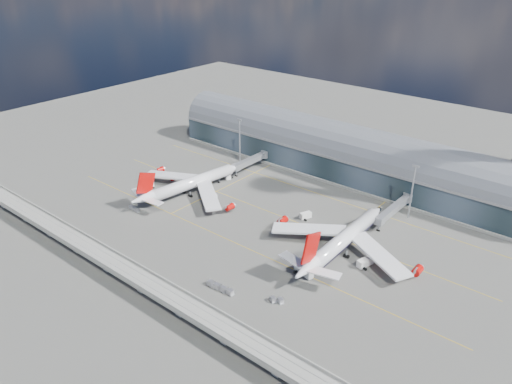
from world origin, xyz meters
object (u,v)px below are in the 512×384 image
Objects in this scene: floodlight_mast_left at (240,140)px; service_truck_4 at (306,216)px; service_truck_0 at (148,187)px; service_truck_1 at (178,186)px; cargo_train_2 at (277,300)px; airliner_right at (343,240)px; service_truck_3 at (365,262)px; floodlight_mast_right at (412,191)px; service_truck_2 at (304,271)px; cargo_train_1 at (220,288)px; airliner_left at (189,184)px; service_truck_5 at (227,176)px; cargo_train_0 at (134,209)px.

service_truck_4 is (64.86, -29.70, -12.13)m from floodlight_mast_left.
floodlight_mast_left is 57.92m from service_truck_0.
floodlight_mast_left is 5.41× the size of service_truck_1.
service_truck_4 reaches higher than cargo_train_2.
airliner_right is 12.63m from service_truck_3.
floodlight_mast_right is 0.39× the size of airliner_right.
floodlight_mast_left is 4.55× the size of service_truck_4.
service_truck_2 is at bearing 31.42° from cargo_train_2.
service_truck_0 is 107.70m from cargo_train_2.
service_truck_3 reaches higher than cargo_train_1.
service_truck_2 is 0.75× the size of cargo_train_1.
service_truck_0 is 0.63× the size of cargo_train_1.
service_truck_5 is (1.70, 25.28, -3.93)m from airliner_left.
airliner_left is at bearing 179.91° from airliner_right.
service_truck_0 is 14.94m from service_truck_1.
service_truck_3 is 98.42m from service_truck_5.
service_truck_0 is 1.08× the size of cargo_train_0.
service_truck_4 is (77.96, 25.40, -0.01)m from service_truck_0.
floodlight_mast_left is 3.48× the size of service_truck_0.
service_truck_5 is at bearing 162.93° from airliner_right.
cargo_train_1 is 2.20× the size of cargo_train_2.
airliner_right is 9.63× the size of service_truck_5.
service_truck_3 is (103.34, -46.11, -11.96)m from floodlight_mast_left.
floodlight_mast_right is 4.55× the size of service_truck_4.
floodlight_mast_right is (100.00, 0.00, 0.00)m from floodlight_mast_left.
airliner_left is 9.27× the size of cargo_train_0.
cargo_train_0 is at bearing 110.43° from service_truck_2.
floodlight_mast_right reaches higher than cargo_train_0.
service_truck_0 is 91.82m from cargo_train_1.
service_truck_2 is 1.23× the size of service_truck_3.
service_truck_5 is at bearing -167.59° from floodlight_mast_right.
service_truck_4 reaches higher than cargo_train_0.
service_truck_2 is 24.30m from service_truck_3.
service_truck_5 is at bearing 77.13° from cargo_train_2.
service_truck_5 is (-83.24, 23.04, -3.85)m from airliner_right.
service_truck_0 is 0.83× the size of service_truck_2.
service_truck_1 is at bearing 92.59° from service_truck_2.
service_truck_5 is 54.07m from cargo_train_0.
floodlight_mast_left is 24.94m from service_truck_5.
floodlight_mast_left reaches higher than cargo_train_2.
service_truck_0 is 102.04m from service_truck_2.
cargo_train_0 is at bearing 172.89° from service_truck_1.
cargo_train_2 is at bearing -96.40° from floodlight_mast_right.
cargo_train_1 is at bearing -62.20° from service_truck_4.
service_truck_0 is at bearing 70.55° from cargo_train_1.
airliner_right reaches higher than cargo_train_2.
floodlight_mast_left is 46.64m from airliner_left.
airliner_left reaches higher than cargo_train_0.
cargo_train_0 is (-100.52, -73.48, -12.84)m from floodlight_mast_right.
service_truck_4 is 57.26m from service_truck_5.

